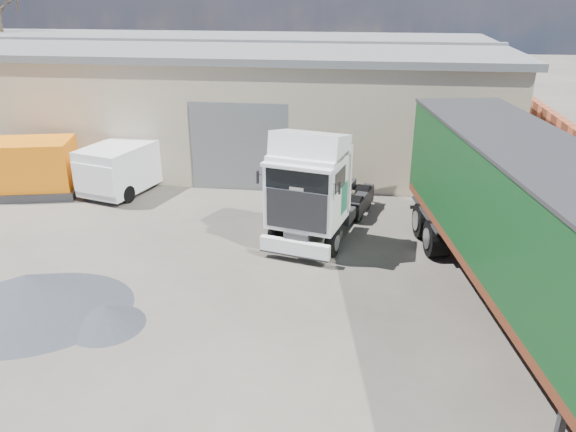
# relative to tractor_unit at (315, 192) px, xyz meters

# --- Properties ---
(ground) EXTENTS (120.00, 120.00, 0.00)m
(ground) POSITION_rel_tractor_unit_xyz_m (-1.42, -5.56, -1.64)
(ground) COLOR #2B2823
(ground) RESTS_ON ground
(warehouse) EXTENTS (30.60, 12.60, 5.42)m
(warehouse) POSITION_rel_tractor_unit_xyz_m (-7.42, 10.44, 1.02)
(warehouse) COLOR #B5A58B
(warehouse) RESTS_ON ground
(tractor_unit) EXTENTS (3.52, 6.11, 3.90)m
(tractor_unit) POSITION_rel_tractor_unit_xyz_m (0.00, 0.00, 0.00)
(tractor_unit) COLOR black
(tractor_unit) RESTS_ON ground
(box_trailer) EXTENTS (4.82, 13.50, 4.40)m
(box_trailer) POSITION_rel_tractor_unit_xyz_m (5.54, -4.19, 1.04)
(box_trailer) COLOR #2D2D30
(box_trailer) RESTS_ON ground
(panel_van) EXTENTS (3.27, 5.26, 2.00)m
(panel_van) POSITION_rel_tractor_unit_xyz_m (-7.95, 4.04, -0.61)
(panel_van) COLOR black
(panel_van) RESTS_ON ground
(orange_skip) EXTENTS (3.96, 2.97, 2.22)m
(orange_skip) POSITION_rel_tractor_unit_xyz_m (-11.64, 2.84, -0.67)
(orange_skip) COLOR #2D2D30
(orange_skip) RESTS_ON ground
(gravel_heap) EXTENTS (7.14, 6.68, 1.09)m
(gravel_heap) POSITION_rel_tractor_unit_xyz_m (-7.07, -5.47, -1.13)
(gravel_heap) COLOR #1F222A
(gravel_heap) RESTS_ON ground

